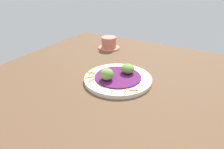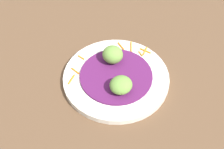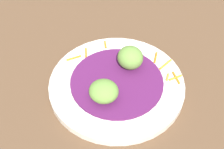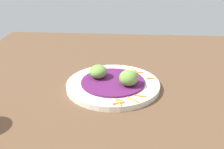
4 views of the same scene
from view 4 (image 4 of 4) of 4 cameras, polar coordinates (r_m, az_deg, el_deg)
name	(u,v)px [view 4 (image 4 of 4)]	position (r cm, az deg, el deg)	size (l,w,h in cm)	color
table_surface	(121,91)	(79.20, 1.81, -3.42)	(110.00, 110.00, 2.00)	brown
main_plate	(113,85)	(78.37, 0.21, -2.26)	(26.80, 26.80, 1.55)	silver
cabbage_bed	(113,82)	(77.90, 0.21, -1.58)	(18.35, 18.35, 0.55)	#51194C
carrot_garnish	(132,89)	(74.32, 4.25, -3.08)	(23.96, 10.97, 0.40)	orange
guac_scoop_left	(98,71)	(79.34, -2.89, 0.64)	(5.20, 5.52, 3.82)	olive
guac_scoop_center	(129,78)	(74.69, 3.51, -0.71)	(5.31, 5.11, 4.45)	olive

